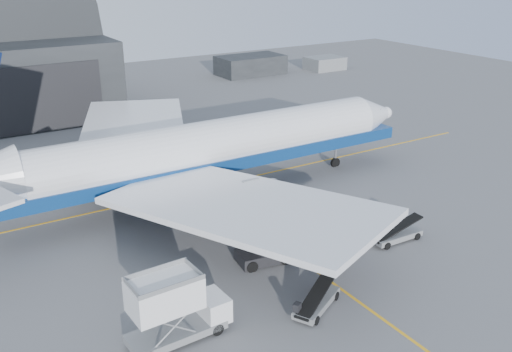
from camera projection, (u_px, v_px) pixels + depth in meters
ground at (310, 266)px, 47.19m from camera, size 200.00×200.00×0.00m
taxi_lines at (234, 212)px, 57.22m from camera, size 80.00×42.12×0.02m
distant_bldg_a at (251, 74)px, 122.88m from camera, size 14.00×8.00×4.00m
distant_bldg_b at (324, 70)px, 128.05m from camera, size 8.00×6.00×2.80m
airliner at (197, 150)px, 58.55m from camera, size 54.15×52.50×19.00m
catering_truck at (174, 308)px, 37.40m from camera, size 7.07×2.92×4.79m
pushback_tug at (265, 253)px, 47.75m from camera, size 4.69×3.12×2.03m
belt_loader_a at (316, 302)px, 41.33m from camera, size 5.10×3.74×1.98m
belt_loader_b at (396, 235)px, 51.20m from camera, size 5.28×1.95×2.01m
traffic_cone at (295, 218)px, 55.31m from camera, size 0.38×0.38×0.56m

